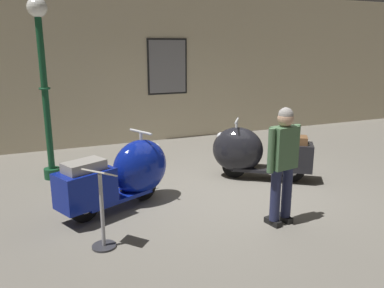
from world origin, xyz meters
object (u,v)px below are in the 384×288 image
at_px(lamppost, 43,76).
at_px(info_stanchion, 102,215).
at_px(scooter_0, 125,174).
at_px(visitor_0, 283,158).
at_px(scooter_1, 253,153).

relative_size(lamppost, info_stanchion, 3.11).
distance_m(lamppost, info_stanchion, 3.13).
xyz_separation_m(scooter_0, visitor_0, (1.72, -1.34, 0.40)).
xyz_separation_m(scooter_1, lamppost, (-3.24, 1.38, 1.30)).
height_order(lamppost, visitor_0, lamppost).
distance_m(lamppost, visitor_0, 4.13).
height_order(scooter_1, lamppost, lamppost).
xyz_separation_m(scooter_0, scooter_1, (2.33, 0.33, -0.02)).
bearing_deg(scooter_1, scooter_0, 42.97).
relative_size(scooter_1, lamppost, 0.55).
bearing_deg(scooter_0, info_stanchion, -140.08).
relative_size(scooter_0, info_stanchion, 1.86).
bearing_deg(scooter_0, scooter_1, -16.29).
height_order(scooter_1, info_stanchion, scooter_1).
xyz_separation_m(lamppost, visitor_0, (2.63, -3.06, -0.88)).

